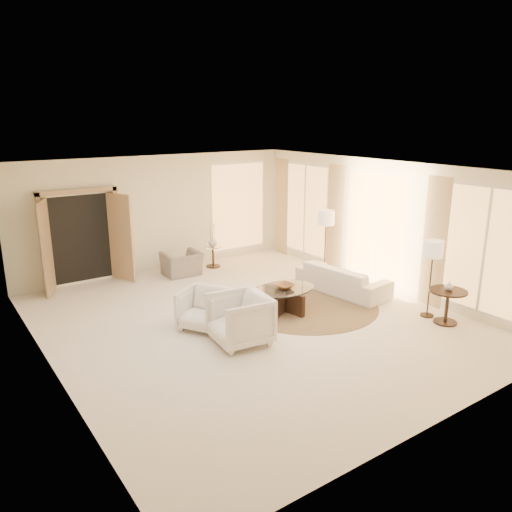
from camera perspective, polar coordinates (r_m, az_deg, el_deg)
room at (r=8.94m, az=-0.64°, el=0.87°), size 7.04×8.04×2.83m
windows_right at (r=11.27m, az=13.76°, el=3.28°), size 0.10×6.40×2.40m
window_back_corner at (r=13.42m, az=-1.99°, el=5.67°), size 1.70×0.10×2.40m
curtains_right at (r=11.84m, az=10.35°, el=3.82°), size 0.06×5.20×2.60m
french_doors at (r=11.67m, az=-19.22°, el=1.84°), size 1.95×0.66×2.16m
area_rug at (r=10.18m, az=5.58°, el=-5.57°), size 3.40×3.40×0.01m
sofa at (r=10.92m, az=9.86°, el=-2.59°), size 1.05×2.15×0.60m
armchair_left at (r=9.01m, az=-6.00°, el=-5.82°), size 1.02×1.04×0.79m
armchair_right at (r=8.37m, az=-1.85°, el=-6.97°), size 0.95×1.00×0.93m
accent_chair at (r=12.03m, az=-8.48°, el=-0.44°), size 0.88×0.59×0.75m
coffee_table at (r=9.74m, az=3.26°, el=-4.68°), size 1.73×1.73×0.48m
end_table at (r=9.79m, az=21.03°, el=-4.79°), size 0.68×0.68×0.64m
side_table at (r=12.61m, az=-4.93°, el=0.19°), size 0.47×0.47×0.54m
floor_lamp_near at (r=11.61m, az=8.01°, el=4.01°), size 0.39×0.39×1.60m
floor_lamp_far at (r=9.76m, az=19.58°, el=0.38°), size 0.36×0.36×1.48m
bowl at (r=9.66m, az=3.28°, el=-3.46°), size 0.39×0.39×0.09m
end_vase at (r=9.70m, az=21.19°, el=-3.23°), size 0.20×0.20×0.17m
side_vase at (r=12.52m, az=-4.97°, el=1.65°), size 0.29×0.29×0.24m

